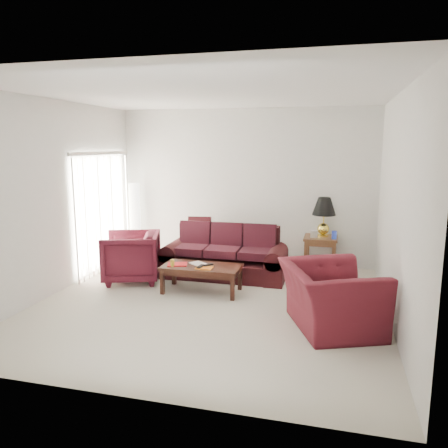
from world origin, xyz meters
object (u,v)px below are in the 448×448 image
object	(u,v)px
end_table	(320,254)
floor_lamp	(135,221)
armchair_left	(131,257)
sofa	(224,253)
coffee_table	(202,279)
armchair_right	(331,297)

from	to	relation	value
end_table	floor_lamp	distance (m)	3.76
armchair_left	sofa	bearing A→B (deg)	93.88
armchair_left	coffee_table	size ratio (longest dim) A/B	0.76
sofa	coffee_table	world-z (taller)	sofa
armchair_left	end_table	bearing A→B (deg)	95.48
sofa	end_table	xyz separation A→B (m)	(1.63, 0.78, -0.12)
armchair_left	armchair_right	xyz separation A→B (m)	(3.34, -1.17, -0.02)
end_table	armchair_left	xyz separation A→B (m)	(-3.11, -1.40, 0.10)
end_table	armchair_left	bearing A→B (deg)	-155.85
armchair_right	coffee_table	distance (m)	2.21
sofa	floor_lamp	xyz separation A→B (m)	(-2.10, 0.83, 0.34)
floor_lamp	end_table	bearing A→B (deg)	-0.77
coffee_table	end_table	bearing A→B (deg)	63.46
floor_lamp	armchair_left	distance (m)	1.61
end_table	coffee_table	xyz separation A→B (m)	(-1.77, -1.65, -0.11)
armchair_right	end_table	bearing A→B (deg)	-17.15
end_table	coffee_table	bearing A→B (deg)	-137.06
sofa	armchair_right	size ratio (longest dim) A/B	1.73
sofa	end_table	distance (m)	1.81
sofa	coffee_table	xyz separation A→B (m)	(-0.15, -0.87, -0.23)
coffee_table	floor_lamp	bearing A→B (deg)	159.48
armchair_right	coffee_table	size ratio (longest dim) A/B	1.01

